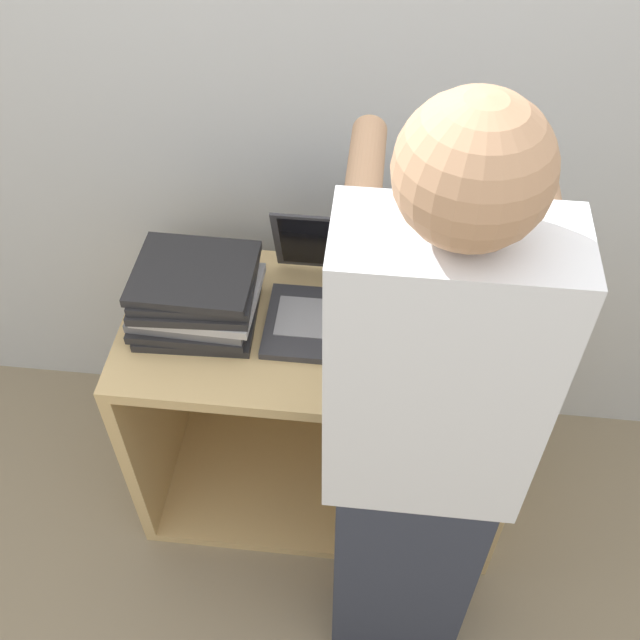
% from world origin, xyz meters
% --- Properties ---
extents(ground_plane, '(12.00, 12.00, 0.00)m').
position_xyz_m(ground_plane, '(0.00, 0.00, 0.00)').
color(ground_plane, gray).
extents(wall_back, '(8.00, 0.05, 2.40)m').
position_xyz_m(wall_back, '(0.00, 0.68, 1.20)').
color(wall_back, silver).
rests_on(wall_back, ground_plane).
extents(cart, '(1.09, 0.57, 0.79)m').
position_xyz_m(cart, '(0.00, 0.36, 0.39)').
color(cart, tan).
rests_on(cart, ground_plane).
extents(laptop_open, '(0.31, 0.35, 0.27)m').
position_xyz_m(laptop_open, '(0.00, 0.34, 0.84)').
color(laptop_open, '#333338').
rests_on(laptop_open, cart).
extents(laptop_stack_left, '(0.33, 0.29, 0.17)m').
position_xyz_m(laptop_stack_left, '(-0.34, 0.29, 0.87)').
color(laptop_stack_left, '#232326').
rests_on(laptop_stack_left, cart).
extents(laptop_stack_right, '(0.33, 0.28, 0.12)m').
position_xyz_m(laptop_stack_right, '(0.34, 0.28, 0.85)').
color(laptop_stack_right, gray).
rests_on(laptop_stack_right, cart).
extents(person, '(0.40, 0.54, 1.77)m').
position_xyz_m(person, '(0.26, -0.17, 0.90)').
color(person, '#2D3342').
rests_on(person, ground_plane).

